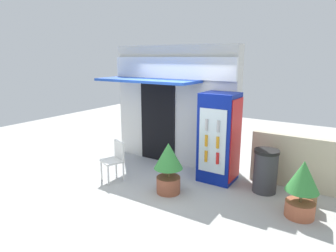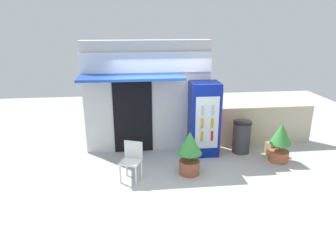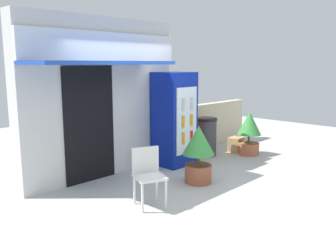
{
  "view_description": "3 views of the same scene",
  "coord_description": "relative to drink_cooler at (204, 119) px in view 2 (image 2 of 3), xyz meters",
  "views": [
    {
      "loc": [
        3.43,
        -4.72,
        2.66
      ],
      "look_at": [
        0.17,
        0.38,
        1.23
      ],
      "focal_mm": 31.67,
      "sensor_mm": 36.0,
      "label": 1
    },
    {
      "loc": [
        -0.77,
        -6.57,
        3.43
      ],
      "look_at": [
        0.04,
        0.4,
        1.02
      ],
      "focal_mm": 33.52,
      "sensor_mm": 36.0,
      "label": 2
    },
    {
      "loc": [
        -4.32,
        -3.95,
        2.11
      ],
      "look_at": [
        0.15,
        0.33,
        1.02
      ],
      "focal_mm": 38.24,
      "sensor_mm": 36.0,
      "label": 3
    }
  ],
  "objects": [
    {
      "name": "ground",
      "position": [
        -1.07,
        -1.02,
        -0.96
      ],
      "size": [
        16.0,
        16.0,
        0.0
      ],
      "primitive_type": "plane",
      "color": "#B2B2AD"
    },
    {
      "name": "storefront_building",
      "position": [
        -1.46,
        0.5,
        0.55
      ],
      "size": [
        3.31,
        1.26,
        2.93
      ],
      "color": "silver",
      "rests_on": "ground"
    },
    {
      "name": "drink_cooler",
      "position": [
        0.0,
        0.0,
        0.0
      ],
      "size": [
        0.76,
        0.73,
        1.93
      ],
      "color": "navy",
      "rests_on": "ground"
    },
    {
      "name": "plastic_chair",
      "position": [
        -1.89,
        -1.21,
        -0.45
      ],
      "size": [
        0.54,
        0.54,
        0.87
      ],
      "color": "silver",
      "rests_on": "ground"
    },
    {
      "name": "potted_plant_near_shop",
      "position": [
        -0.58,
        -1.11,
        -0.38
      ],
      "size": [
        0.57,
        0.57,
        1.03
      ],
      "color": "#995138",
      "rests_on": "ground"
    },
    {
      "name": "potted_plant_curbside",
      "position": [
        1.8,
        -0.7,
        -0.4
      ],
      "size": [
        0.55,
        0.55,
        1.0
      ],
      "color": "#AD5B3D",
      "rests_on": "ground"
    },
    {
      "name": "trash_bin",
      "position": [
        1.03,
        -0.04,
        -0.52
      ],
      "size": [
        0.49,
        0.49,
        0.88
      ],
      "color": "#38383D",
      "rests_on": "ground"
    },
    {
      "name": "stone_boundary_wall",
      "position": [
        1.93,
        0.52,
        -0.41
      ],
      "size": [
        2.67,
        0.21,
        1.1
      ],
      "primitive_type": "cube",
      "color": "beige",
      "rests_on": "ground"
    },
    {
      "name": "cardboard_box",
      "position": [
        1.82,
        -0.33,
        -0.79
      ],
      "size": [
        0.4,
        0.33,
        0.35
      ],
      "primitive_type": "cube",
      "rotation": [
        0.0,
        0.0,
        0.12
      ],
      "color": "tan",
      "rests_on": "ground"
    }
  ]
}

